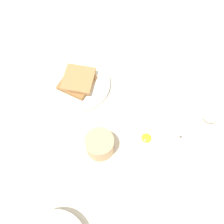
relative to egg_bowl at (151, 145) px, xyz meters
The scene contains 6 objects.
ground_plane 0.11m from the egg_bowl, 126.36° to the left, with size 3.00×3.00×0.00m, color beige.
egg_bowl is the anchor object (origin of this frame).
toast_plate 0.32m from the egg_bowl, 62.63° to the left, with size 0.22×0.22×0.02m.
toast_sandwich 0.32m from the egg_bowl, 62.71° to the left, with size 0.12×0.12×0.03m.
soup_spoon 0.24m from the egg_bowl, 45.16° to the right, with size 0.16×0.13×0.03m.
drinking_cup 0.15m from the egg_bowl, 107.53° to the left, with size 0.08×0.08×0.07m.
Camera 1 is at (-0.21, -0.05, 0.76)m, focal length 42.00 mm.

